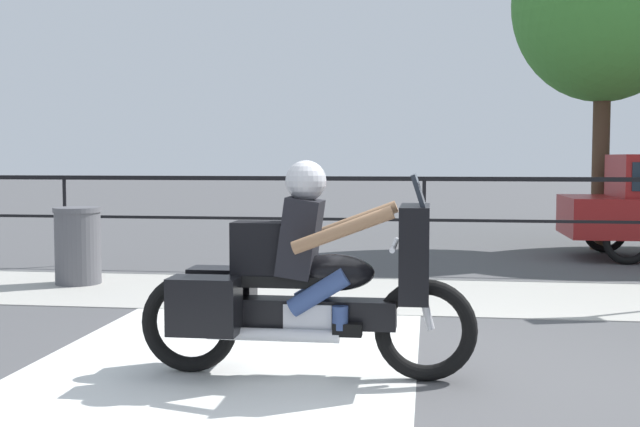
# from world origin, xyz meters

# --- Properties ---
(ground_plane) EXTENTS (120.00, 120.00, 0.00)m
(ground_plane) POSITION_xyz_m (0.00, 0.00, 0.00)
(ground_plane) COLOR #4C4C4F
(sidewalk_band) EXTENTS (44.00, 2.40, 0.01)m
(sidewalk_band) POSITION_xyz_m (0.00, 3.40, 0.01)
(sidewalk_band) COLOR #A8A59E
(sidewalk_band) RESTS_ON ground
(crosswalk_band) EXTENTS (2.89, 6.00, 0.01)m
(crosswalk_band) POSITION_xyz_m (-1.45, -0.20, 0.00)
(crosswalk_band) COLOR silver
(crosswalk_band) RESTS_ON ground
(fence_railing) EXTENTS (36.00, 0.05, 1.30)m
(fence_railing) POSITION_xyz_m (0.00, 5.20, 1.02)
(fence_railing) COLOR black
(fence_railing) RESTS_ON ground
(motorcycle) EXTENTS (2.41, 0.76, 1.54)m
(motorcycle) POSITION_xyz_m (-0.80, -0.08, 0.68)
(motorcycle) COLOR black
(motorcycle) RESTS_ON ground
(trash_bin) EXTENTS (0.58, 0.58, 0.95)m
(trash_bin) POSITION_xyz_m (-4.19, 3.63, 0.48)
(trash_bin) COLOR #515156
(trash_bin) RESTS_ON ground
(tree_behind_sign) EXTENTS (3.03, 3.03, 5.82)m
(tree_behind_sign) POSITION_xyz_m (2.92, 8.43, 4.13)
(tree_behind_sign) COLOR #473323
(tree_behind_sign) RESTS_ON ground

